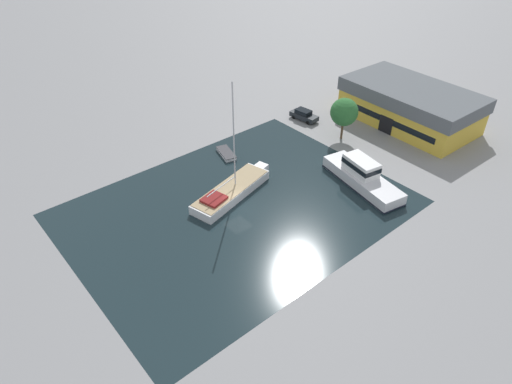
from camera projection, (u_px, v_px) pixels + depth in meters
name	position (u px, v px, depth m)	size (l,w,h in m)	color
ground_plane	(238.00, 208.00, 52.27)	(440.00, 440.00, 0.00)	gray
water_canal	(238.00, 208.00, 52.27)	(27.86, 36.75, 0.01)	#19282D
warehouse_building	(410.00, 105.00, 67.95)	(19.84, 11.53, 5.64)	gold
quay_tree_near_building	(344.00, 112.00, 63.08)	(3.89, 3.89, 6.10)	brown
parked_car	(304.00, 115.00, 69.81)	(4.63, 2.23, 1.62)	#1E2328
sailboat_moored	(232.00, 190.00, 53.98)	(5.80, 12.64, 14.00)	white
motor_cruiser	(362.00, 176.00, 55.49)	(12.15, 5.58, 3.34)	silver
small_dinghy	(226.00, 153.00, 61.63)	(4.09, 2.52, 0.50)	silver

